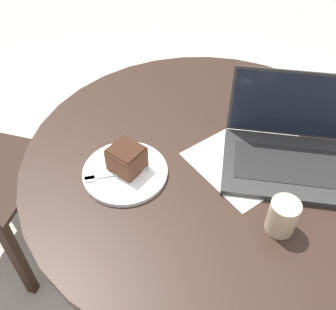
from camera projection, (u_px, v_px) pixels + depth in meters
name	position (u px, v px, depth m)	size (l,w,h in m)	color
ground_plane	(195.00, 286.00, 1.65)	(12.00, 12.00, 0.00)	#B7AD9E
dining_table	(205.00, 198.00, 1.23)	(1.04, 1.04, 0.78)	black
paper_document	(254.00, 156.00, 1.10)	(0.39, 0.34, 0.00)	white
plate	(125.00, 172.00, 1.05)	(0.23, 0.23, 0.01)	white
cake_slice	(127.00, 158.00, 1.03)	(0.11, 0.11, 0.07)	brown
fork	(110.00, 175.00, 1.03)	(0.17, 0.04, 0.00)	silver
coffee_glass	(283.00, 216.00, 0.90)	(0.07, 0.07, 0.09)	#C6AD89
laptop	(290.00, 151.00, 1.06)	(0.42, 0.38, 0.23)	#2D2D2D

